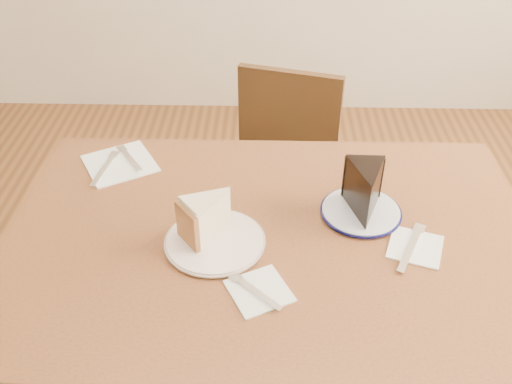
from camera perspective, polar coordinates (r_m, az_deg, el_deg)
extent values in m
cube|color=#512A16|center=(1.30, 1.51, -4.88)|extent=(1.20, 0.80, 0.04)
cylinder|color=#351A10|center=(1.88, -15.39, -6.07)|extent=(0.06, 0.06, 0.71)
cylinder|color=#351A10|center=(1.89, 18.10, -6.55)|extent=(0.06, 0.06, 0.71)
cube|color=#331E0F|center=(1.89, 1.70, -0.93)|extent=(0.50, 0.50, 0.04)
cylinder|color=#331E0F|center=(2.14, 7.30, -3.87)|extent=(0.04, 0.04, 0.42)
cylinder|color=#331E0F|center=(2.21, -1.52, -2.19)|extent=(0.04, 0.04, 0.42)
cylinder|color=#331E0F|center=(1.90, 5.26, -10.41)|extent=(0.04, 0.04, 0.42)
cylinder|color=#331E0F|center=(1.97, -4.70, -8.26)|extent=(0.04, 0.04, 0.42)
cube|color=#331E0F|center=(1.93, 3.29, 7.05)|extent=(0.34, 0.12, 0.37)
cylinder|color=white|center=(1.26, -4.12, -4.97)|extent=(0.21, 0.21, 0.01)
cylinder|color=silver|center=(1.36, 10.43, -1.95)|extent=(0.18, 0.18, 0.01)
cube|color=white|center=(1.16, 0.34, -9.87)|extent=(0.15, 0.15, 0.00)
cube|color=white|center=(1.30, 15.63, -5.31)|extent=(0.14, 0.14, 0.00)
cube|color=white|center=(1.55, -13.45, 2.80)|extent=(0.23, 0.23, 0.00)
cube|color=white|center=(1.15, -0.09, -9.90)|extent=(0.11, 0.11, 0.00)
cube|color=white|center=(1.29, 15.21, -5.40)|extent=(0.09, 0.16, 0.00)
cube|color=silver|center=(1.56, -12.51, 3.30)|extent=(0.09, 0.12, 0.00)
cube|color=silver|center=(1.54, -14.94, 2.28)|extent=(0.04, 0.16, 0.00)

